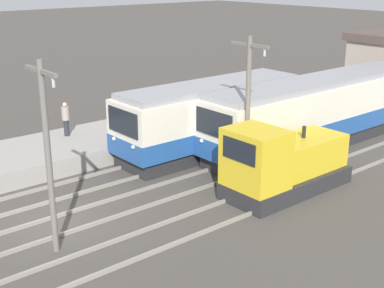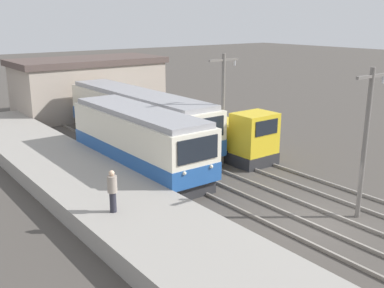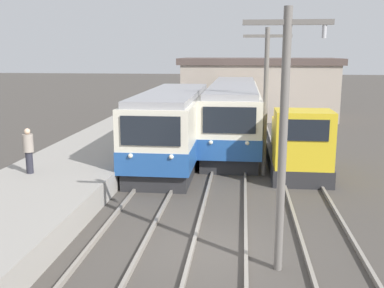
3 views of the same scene
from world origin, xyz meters
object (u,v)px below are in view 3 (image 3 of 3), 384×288
Objects in this scene: catenary_mast_near at (284,132)px; catenary_mast_mid at (266,96)px; commuter_train_left at (172,129)px; commuter_train_center at (233,116)px; person_on_platform at (28,149)px; shunting_locomotive at (298,146)px.

catenary_mast_near is 8.75m from catenary_mast_mid.
commuter_train_left is 1.67× the size of catenary_mast_mid.
commuter_train_left is 5.67m from commuter_train_center.
person_on_platform is at bearing -124.74° from commuter_train_center.
catenary_mast_mid reaches higher than shunting_locomotive.
shunting_locomotive is at bearing 80.94° from catenary_mast_near.
person_on_platform is at bearing -157.03° from catenary_mast_mid.
catenary_mast_near is at bearing -67.95° from commuter_train_left.
commuter_train_left is 1.82× the size of shunting_locomotive.
shunting_locomotive is at bearing 21.96° from catenary_mast_mid.
catenary_mast_mid is (-1.49, -0.60, 2.25)m from shunting_locomotive.
catenary_mast_near is (-1.49, -9.35, 2.25)m from shunting_locomotive.
shunting_locomotive is at bearing -64.23° from commuter_train_center.
shunting_locomotive is at bearing -12.49° from commuter_train_left.
person_on_platform is (-8.83, -3.74, -1.69)m from catenary_mast_mid.
shunting_locomotive is 0.91× the size of catenary_mast_mid.
catenary_mast_mid is 3.69× the size of person_on_platform.
commuter_train_center reaches higher than commuter_train_left.
commuter_train_center is 8.64× the size of person_on_platform.
person_on_platform is (-8.83, 5.01, -1.69)m from catenary_mast_near.
shunting_locomotive is (3.00, -6.21, -0.43)m from commuter_train_center.
person_on_platform is at bearing -157.17° from shunting_locomotive.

